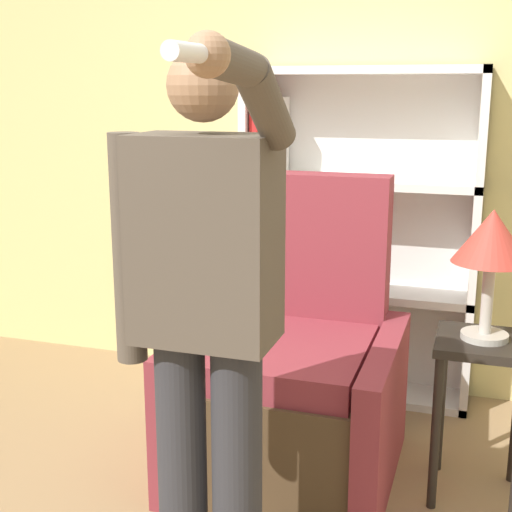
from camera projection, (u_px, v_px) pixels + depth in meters
name	position (u px, v px, depth m)	size (l,w,h in m)	color
wall_back	(335.00, 127.00, 3.74)	(8.00, 0.06, 2.80)	#DBCC84
bookcase	(335.00, 241.00, 3.72)	(1.20, 0.28, 1.71)	white
armchair	(294.00, 382.00, 3.04)	(0.88, 0.90, 1.24)	#4C3823
person_standing	(204.00, 319.00, 2.01)	(0.54, 0.78, 1.72)	#2D2D33
side_table	(481.00, 376.00, 2.78)	(0.36, 0.36, 0.66)	black
table_lamp	(492.00, 242.00, 2.65)	(0.29, 0.29, 0.51)	#B7B2A8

